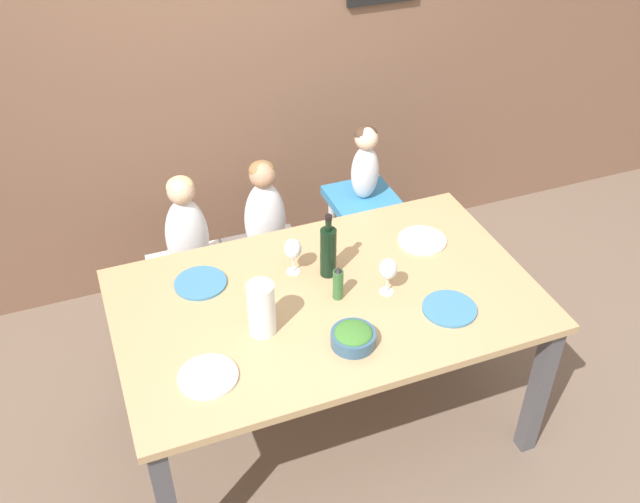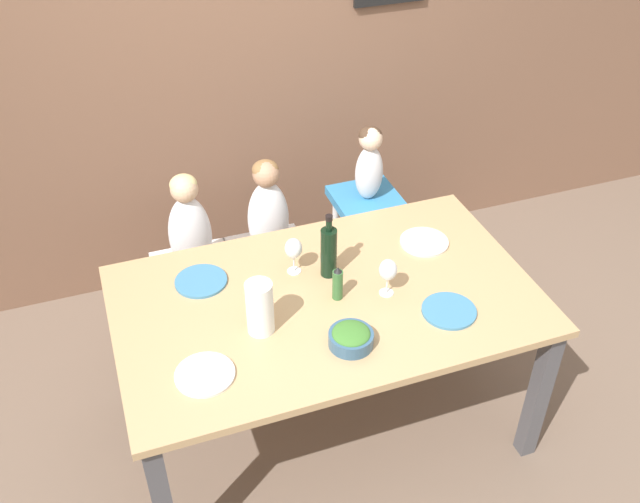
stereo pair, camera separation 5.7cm
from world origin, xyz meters
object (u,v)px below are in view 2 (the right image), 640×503
Objects in this scene: person_child_left at (189,226)px; paper_towel_roll at (260,308)px; dinner_plate_front_left at (205,374)px; chair_far_left at (197,280)px; chair_far_center at (271,264)px; wine_bottle at (329,251)px; chair_right_highchair at (367,221)px; dinner_plate_back_left at (201,281)px; wine_glass_far at (293,249)px; dinner_plate_back_right at (424,242)px; wine_glass_near at (388,271)px; person_child_center at (268,210)px; person_baby_right at (370,161)px; salad_bowl_large at (351,337)px; dinner_plate_front_right at (449,311)px.

paper_towel_roll is at bearing -82.10° from person_child_left.
chair_far_left is at bearing 82.14° from dinner_plate_front_left.
chair_far_center is 1.55× the size of wine_bottle.
chair_right_highchair is 1.11m from dinner_plate_back_left.
wine_glass_far is (0.23, 0.30, 0.01)m from paper_towel_roll.
dinner_plate_front_left is 1.20m from dinner_plate_back_right.
chair_right_highchair is (0.93, 0.00, 0.15)m from chair_far_left.
paper_towel_roll is 0.55m from wine_glass_near.
person_child_center reaches higher than dinner_plate_back_right.
wine_glass_near reaches higher than dinner_plate_back_left.
dinner_plate_back_left is (-0.53, 0.13, -0.12)m from wine_bottle.
dinner_plate_back_left is (-0.71, 0.33, -0.11)m from wine_glass_near.
person_child_left is at bearing 150.09° from dinner_plate_back_right.
chair_far_center is (0.39, 0.00, 0.00)m from chair_far_left.
wine_glass_near is at bearing -71.54° from person_child_center.
paper_towel_roll is (-0.81, -0.85, -0.02)m from person_baby_right.
wine_glass_far is at bearing -9.09° from dinner_plate_back_left.
salad_bowl_large is 0.78× the size of dinner_plate_front_right.
person_child_center is 0.66m from dinner_plate_back_left.
salad_bowl_large is at bearing -138.40° from dinner_plate_back_right.
chair_right_highchair is 3.14× the size of dinner_plate_front_left.
chair_far_center is 0.89m from dinner_plate_back_right.
chair_far_left is at bearing 150.12° from dinner_plate_back_right.
chair_right_highchair is 1.19m from salad_bowl_large.
chair_right_highchair is at bearing 26.78° from dinner_plate_back_left.
paper_towel_roll reaches higher than wine_glass_near.
salad_bowl_large is at bearing -88.65° from chair_far_center.
dinner_plate_back_left is at bearing -94.85° from chair_far_left.
paper_towel_roll reaches higher than salad_bowl_large.
person_baby_right is 1.83× the size of dinner_plate_back_left.
wine_glass_far is (-0.58, -0.55, -0.01)m from person_baby_right.
chair_far_center is at bearing 91.35° from salad_bowl_large.
chair_far_center is 0.74m from person_baby_right.
dinner_plate_front_left is (-0.14, -1.01, 0.39)m from chair_far_left.
person_child_left is (-0.39, 0.00, 0.34)m from chair_far_center.
chair_far_left is at bearing 111.76° from salad_bowl_large.
paper_towel_roll is at bearing -66.22° from dinner_plate_back_left.
person_baby_right is at bearing 90.00° from chair_right_highchair.
chair_far_left is 0.99m from paper_towel_roll.
chair_right_highchair is 3.02× the size of paper_towel_roll.
chair_right_highchair is 4.05× the size of wine_glass_far.
dinner_plate_front_right is (0.46, -1.01, 0.39)m from chair_far_center.
paper_towel_roll is 0.36m from salad_bowl_large.
person_baby_right is at bearing 0.04° from person_child_center.
wine_glass_near is at bearing -107.82° from person_baby_right.
wine_glass_near is at bearing -50.86° from person_child_left.
dinner_plate_front_right is at bearing -49.69° from person_child_left.
wine_glass_far is (0.35, -0.55, 0.50)m from chair_far_left.
chair_far_left is 1.16× the size of person_baby_right.
dinner_plate_front_right is at bearing -65.34° from person_child_center.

